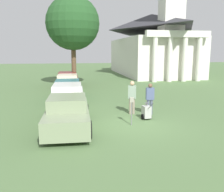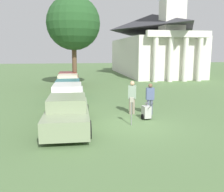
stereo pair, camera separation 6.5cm
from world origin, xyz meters
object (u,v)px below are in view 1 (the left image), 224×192
at_px(person_supervisor, 150,97).
at_px(parked_car_cream, 68,84).
at_px(parking_meter, 132,106).
at_px(parked_car_sage, 68,113).
at_px(church, 152,42).
at_px(parked_car_white, 68,98).
at_px(person_worker, 132,95).
at_px(parked_car_maroon, 68,80).
at_px(parked_car_teal, 68,90).
at_px(equipment_cart, 146,112).

bearing_deg(person_supervisor, parked_car_cream, -56.55).
relative_size(parking_meter, person_supervisor, 0.77).
height_order(parked_car_sage, church, church).
distance_m(parked_car_white, person_worker, 3.79).
bearing_deg(parked_car_maroon, parked_car_sage, -87.89).
xyz_separation_m(parked_car_white, parked_car_maroon, (-0.00, 10.02, -0.07)).
bearing_deg(parked_car_maroon, church, 43.33).
distance_m(parked_car_teal, equipment_cart, 7.25).
distance_m(parking_meter, equipment_cart, 1.39).
distance_m(parked_car_cream, church, 18.84).
height_order(parking_meter, person_supervisor, person_supervisor).
height_order(parked_car_maroon, church, church).
bearing_deg(church, parked_car_cream, -130.51).
bearing_deg(parked_car_teal, parked_car_white, -87.89).
distance_m(parked_car_cream, equipment_cart, 10.06).
height_order(parked_car_sage, parked_car_teal, parked_car_sage).
bearing_deg(equipment_cart, church, 63.95).
xyz_separation_m(parking_meter, church, (9.09, 24.12, 3.74)).
bearing_deg(parked_car_white, parked_car_sage, -87.89).
relative_size(parking_meter, church, 0.07).
xyz_separation_m(parked_car_white, church, (11.96, 20.50, 3.94)).
relative_size(parked_car_sage, parked_car_white, 0.92).
distance_m(parked_car_sage, parked_car_cream, 10.07).
xyz_separation_m(parked_car_white, equipment_cart, (3.85, -2.78, -0.32)).
xyz_separation_m(parked_car_maroon, person_worker, (3.40, -11.66, 0.39)).
relative_size(parked_car_teal, parking_meter, 3.72).
bearing_deg(person_worker, parking_meter, 91.05).
bearing_deg(person_supervisor, parked_car_teal, -44.42).
height_order(parked_car_sage, person_worker, person_worker).
relative_size(parked_car_sage, parked_car_teal, 1.01).
xyz_separation_m(parked_car_teal, person_supervisor, (4.30, -5.28, 0.31)).
bearing_deg(person_worker, person_supervisor, 177.50).
xyz_separation_m(parked_car_white, person_supervisor, (4.30, -1.93, 0.25)).
bearing_deg(person_worker, parked_car_teal, -39.75).
bearing_deg(parked_car_cream, equipment_cart, -65.34).
relative_size(parked_car_sage, person_worker, 2.73).
height_order(parked_car_maroon, parking_meter, parked_car_maroon).
height_order(parked_car_teal, parking_meter, parked_car_teal).
xyz_separation_m(parked_car_teal, equipment_cart, (3.85, -6.13, -0.26)).
bearing_deg(parking_meter, parked_car_maroon, 101.89).
relative_size(parked_car_teal, person_supervisor, 2.88).
height_order(person_worker, equipment_cart, person_worker).
height_order(parked_car_cream, parking_meter, parked_car_cream).
relative_size(parked_car_maroon, equipment_cart, 5.03).
height_order(parked_car_white, person_supervisor, person_supervisor).
bearing_deg(parked_car_sage, parked_car_maroon, 92.11).
bearing_deg(parked_car_maroon, parking_meter, -76.00).
relative_size(parked_car_white, parked_car_maroon, 1.07).
bearing_deg(parking_meter, equipment_cart, 40.52).
bearing_deg(parked_car_teal, equipment_cart, -55.74).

